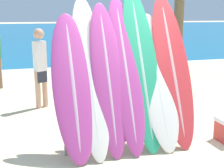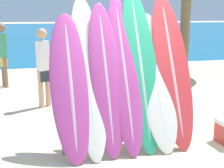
# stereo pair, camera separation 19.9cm
# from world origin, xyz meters

# --- Properties ---
(ground_plane) EXTENTS (160.00, 160.00, 0.00)m
(ground_plane) POSITION_xyz_m (0.00, 0.00, 0.00)
(ground_plane) COLOR beige
(ocean_water) EXTENTS (120.00, 60.00, 0.01)m
(ocean_water) POSITION_xyz_m (0.00, 37.07, 0.00)
(ocean_water) COLOR #146693
(ocean_water) RESTS_ON ground_plane
(surfboard_rack) EXTENTS (1.97, 0.04, 0.82)m
(surfboard_rack) POSITION_xyz_m (-0.29, 0.28, 0.45)
(surfboard_rack) COLOR gray
(surfboard_rack) RESTS_ON ground_plane
(surfboard_slot_0) EXTENTS (0.59, 1.06, 2.06)m
(surfboard_slot_0) POSITION_xyz_m (-1.11, 0.35, 1.03)
(surfboard_slot_0) COLOR #B23D8E
(surfboard_slot_0) RESTS_ON ground_plane
(surfboard_slot_1) EXTENTS (0.49, 1.19, 2.32)m
(surfboard_slot_1) POSITION_xyz_m (-0.84, 0.43, 1.16)
(surfboard_slot_1) COLOR silver
(surfboard_slot_1) RESTS_ON ground_plane
(surfboard_slot_2) EXTENTS (0.49, 1.03, 2.22)m
(surfboard_slot_2) POSITION_xyz_m (-0.58, 0.38, 1.11)
(surfboard_slot_2) COLOR #B23D8E
(surfboard_slot_2) RESTS_ON ground_plane
(surfboard_slot_3) EXTENTS (0.48, 1.15, 2.32)m
(surfboard_slot_3) POSITION_xyz_m (-0.28, 0.41, 1.16)
(surfboard_slot_3) COLOR #B23D8E
(surfboard_slot_3) RESTS_ON ground_plane
(surfboard_slot_4) EXTENTS (0.54, 1.12, 2.44)m
(surfboard_slot_4) POSITION_xyz_m (-0.01, 0.44, 1.22)
(surfboard_slot_4) COLOR #289E70
(surfboard_slot_4) RESTS_ON ground_plane
(surfboard_slot_5) EXTENTS (0.59, 1.07, 2.05)m
(surfboard_slot_5) POSITION_xyz_m (0.23, 0.37, 1.03)
(surfboard_slot_5) COLOR silver
(surfboard_slot_5) RESTS_ON ground_plane
(surfboard_slot_6) EXTENTS (0.59, 1.12, 2.35)m
(surfboard_slot_6) POSITION_xyz_m (0.52, 0.43, 1.18)
(surfboard_slot_6) COLOR red
(surfboard_slot_6) RESTS_ON ground_plane
(person_mid_beach) EXTENTS (0.30, 0.26, 1.74)m
(person_mid_beach) POSITION_xyz_m (-1.37, 2.87, 0.95)
(person_mid_beach) COLOR tan
(person_mid_beach) RESTS_ON ground_plane
(person_far_left) EXTENTS (0.23, 0.29, 1.74)m
(person_far_left) POSITION_xyz_m (1.98, 5.29, 0.95)
(person_far_left) COLOR tan
(person_far_left) RESTS_ON ground_plane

